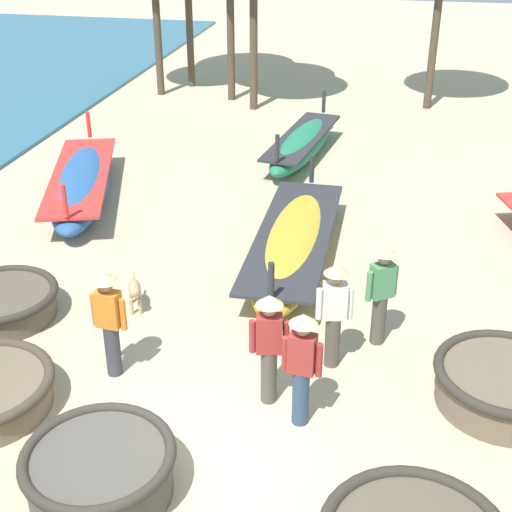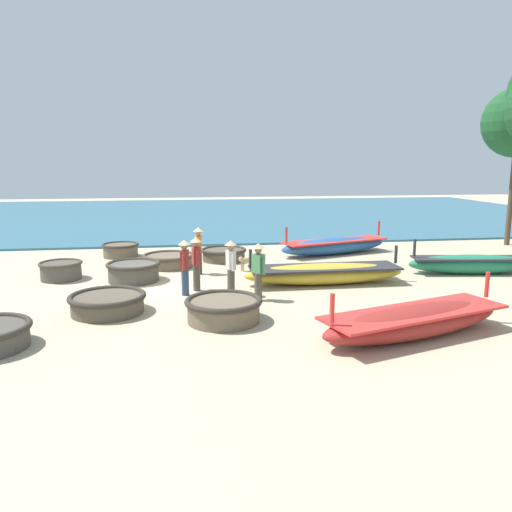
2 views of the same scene
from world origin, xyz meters
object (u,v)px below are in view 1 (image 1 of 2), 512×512
Objects in this scene: fisherman_by_coracle at (109,317)px; fisherman_hauling at (302,362)px; dog at (134,290)px; coracle_beside_post at (505,384)px; long_boat_white_hull at (294,243)px; long_boat_ochre_hull at (302,144)px; long_boat_green_hull at (81,183)px; fisherman_standing_left at (269,342)px; coracle_upturned at (2,302)px; fisherman_standing_right at (381,288)px; coracle_center at (100,470)px; fisherman_crouching at (334,309)px.

fisherman_by_coracle and fisherman_hauling have the same top height.
coracle_beside_post is at bearing -12.57° from dog.
coracle_beside_post is at bearing -46.10° from long_boat_white_hull.
long_boat_ochre_hull is at bearing 98.31° from fisherman_hauling.
long_boat_green_hull reaches higher than long_boat_ochre_hull.
long_boat_green_hull is 8.12m from fisherman_standing_left.
coracle_upturned is 1.10× the size of fisherman_standing_right.
coracle_beside_post is 10.13m from long_boat_green_hull.
long_boat_ochre_hull is at bearing 106.41° from fisherman_standing_right.
long_boat_white_hull is (4.33, 2.93, 0.08)m from coracle_upturned.
coracle_beside_post is 1.16× the size of fisherman_by_coracle.
fisherman_standing_right is at bearing 51.88° from coracle_center.
fisherman_hauling is at bearing 39.44° from coracle_center.
fisherman_standing_right and fisherman_hauling have the same top height.
long_boat_green_hull is 5.43m from long_boat_white_hull.
long_boat_ochre_hull is at bearing 96.91° from long_boat_white_hull.
coracle_center reaches higher than dog.
long_boat_white_hull is 3.17× the size of fisherman_by_coracle.
long_boat_green_hull is at bearing 117.77° from fisherman_by_coracle.
coracle_center is at bearing -71.98° from fisherman_by_coracle.
long_boat_white_hull is 3.17× the size of fisherman_crouching.
dog is at bearing 17.48° from coracle_upturned.
fisherman_crouching reaches higher than long_boat_green_hull.
long_boat_white_hull reaches higher than dog.
long_boat_green_hull is 7.98m from fisherman_crouching.
long_boat_ochre_hull is 8.38m from fisherman_standing_right.
fisherman_by_coracle is 1.83m from dog.
fisherman_by_coracle reaches higher than coracle_upturned.
long_boat_green_hull is 1.16× the size of long_boat_ochre_hull.
fisherman_crouching is at bearing 15.59° from fisherman_by_coracle.
coracle_beside_post is at bearing -32.70° from long_boat_green_hull.
dog is at bearing 100.32° from fisherman_by_coracle.
coracle_upturned is 5.44m from fisherman_crouching.
fisherman_hauling is (-2.64, -0.93, 0.63)m from coracle_beside_post.
long_boat_ochre_hull is 8.04m from dog.
fisherman_standing_right is 4.02m from dog.
fisherman_hauling reaches higher than long_boat_green_hull.
coracle_beside_post is 1.16× the size of fisherman_crouching.
dog is (-0.31, 1.71, -0.59)m from fisherman_by_coracle.
long_boat_ochre_hull is 9.70m from fisherman_by_coracle.
long_boat_green_hull is at bearing 115.27° from coracle_center.
fisherman_crouching is (1.74, -8.74, 0.60)m from long_boat_ochre_hull.
long_boat_white_hull is 3.38m from fisherman_crouching.
long_boat_white_hull is 4.20m from fisherman_standing_left.
coracle_upturned is at bearing -175.22° from fisherman_standing_right.
long_boat_white_hull is 4.61m from fisherman_hauling.
coracle_center is 0.34× the size of long_boat_white_hull.
coracle_beside_post is 1.16× the size of fisherman_standing_left.
fisherman_by_coracle is (2.35, -1.07, 0.69)m from coracle_upturned.
dog is at bearing 104.71° from coracle_center.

